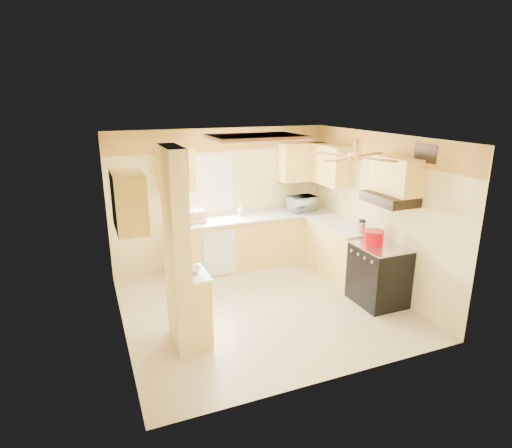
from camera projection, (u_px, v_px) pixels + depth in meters
name	position (u px, v px, depth m)	size (l,w,h in m)	color
floor	(262.00, 306.00, 6.44)	(4.00, 4.00, 0.00)	tan
ceiling	(263.00, 137.00, 5.72)	(4.00, 4.00, 0.00)	white
wall_back	(222.00, 198.00, 7.77)	(4.00, 4.00, 0.00)	beige
wall_front	(335.00, 277.00, 4.40)	(4.00, 4.00, 0.00)	beige
wall_left	(116.00, 244.00, 5.36)	(3.80, 3.80, 0.00)	beige
wall_right	(378.00, 213.00, 6.81)	(3.80, 3.80, 0.00)	beige
wallpaper_border	(221.00, 140.00, 7.45)	(4.00, 0.02, 0.40)	#FFCA4B
partition_column	(177.00, 251.00, 5.11)	(0.20, 0.70, 2.50)	beige
partition_ledge	(197.00, 308.00, 5.42)	(0.25, 0.55, 0.90)	#FFDA68
ledge_top	(196.00, 274.00, 5.28)	(0.28, 0.58, 0.04)	silver
lower_cabinets_back	(253.00, 241.00, 7.91)	(3.00, 0.60, 0.90)	#FFDA68
lower_cabinets_right	(338.00, 250.00, 7.46)	(0.60, 1.40, 0.90)	#FFDA68
countertop_back	(254.00, 217.00, 7.77)	(3.04, 0.64, 0.04)	silver
countertop_right	(339.00, 224.00, 7.32)	(0.64, 1.44, 0.04)	silver
dishwasher_panel	(220.00, 253.00, 7.37)	(0.58, 0.02, 0.80)	white
window	(208.00, 183.00, 7.58)	(0.92, 0.02, 1.02)	white
upper_cab_back_left	(176.00, 170.00, 7.13)	(0.60, 0.35, 0.70)	#FFDA68
upper_cab_back_right	(303.00, 162.00, 8.00)	(0.90, 0.35, 0.70)	#FFDA68
upper_cab_right	(329.00, 164.00, 7.68)	(0.35, 1.00, 0.70)	#FFDA68
upper_cab_left_wall	(129.00, 201.00, 5.03)	(0.35, 0.75, 0.70)	#FFDA68
upper_cab_over_stove	(396.00, 176.00, 6.06)	(0.35, 0.76, 0.52)	#FFDA68
stove	(379.00, 274.00, 6.43)	(0.68, 0.77, 0.92)	black
range_hood	(389.00, 199.00, 6.12)	(0.50, 0.76, 0.14)	black
poster_menu	(184.00, 202.00, 4.97)	(0.02, 0.42, 0.57)	black
poster_nashville	(186.00, 254.00, 5.16)	(0.02, 0.42, 0.57)	black
ceiling_light_panel	(256.00, 137.00, 6.22)	(1.35, 0.95, 0.06)	brown
ceiling_fan	(355.00, 156.00, 5.53)	(1.15, 1.15, 0.26)	gold
vent_grate	(426.00, 153.00, 5.70)	(0.02, 0.40, 0.25)	black
microwave	(302.00, 204.00, 8.07)	(0.51, 0.35, 0.28)	white
bowl	(191.00, 270.00, 5.29)	(0.24, 0.24, 0.06)	white
dutch_oven	(374.00, 237.00, 6.35)	(0.31, 0.31, 0.21)	#CA000B
kettle	(362.00, 227.00, 6.74)	(0.15, 0.15, 0.23)	silver
dish_rack	(195.00, 218.00, 7.37)	(0.38, 0.30, 0.21)	tan
utensil_crock	(241.00, 212.00, 7.74)	(0.11, 0.11, 0.22)	white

